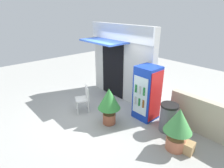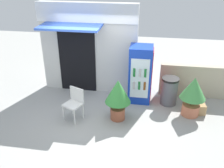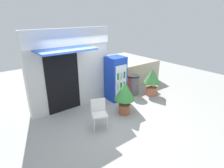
# 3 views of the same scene
# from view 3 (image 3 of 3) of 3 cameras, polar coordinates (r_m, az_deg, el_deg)

# --- Properties ---
(ground) EXTENTS (16.00, 16.00, 0.00)m
(ground) POSITION_cam_3_polar(r_m,az_deg,el_deg) (6.11, -2.33, -10.94)
(ground) COLOR #A3A39E
(storefront_building) EXTENTS (2.98, 1.17, 2.79)m
(storefront_building) POSITION_cam_3_polar(r_m,az_deg,el_deg) (6.57, -12.81, 4.83)
(storefront_building) COLOR silver
(storefront_building) RESTS_ON ground
(drink_cooler) EXTENTS (0.67, 0.69, 1.71)m
(drink_cooler) POSITION_cam_3_polar(r_m,az_deg,el_deg) (7.22, 1.17, 1.69)
(drink_cooler) COLOR #1438B2
(drink_cooler) RESTS_ON ground
(plastic_chair) EXTENTS (0.56, 0.56, 0.87)m
(plastic_chair) POSITION_cam_3_polar(r_m,az_deg,el_deg) (5.55, -4.00, -8.34)
(plastic_chair) COLOR silver
(plastic_chair) RESTS_ON ground
(potted_plant_near_shop) EXTENTS (0.68, 0.68, 1.15)m
(potted_plant_near_shop) POSITION_cam_3_polar(r_m,az_deg,el_deg) (6.17, 3.91, -2.90)
(potted_plant_near_shop) COLOR #995138
(potted_plant_near_shop) RESTS_ON ground
(potted_plant_curbside) EXTENTS (0.69, 0.69, 1.13)m
(potted_plant_curbside) POSITION_cam_3_polar(r_m,az_deg,el_deg) (7.84, 12.14, 1.54)
(potted_plant_curbside) COLOR #BC6B4C
(potted_plant_curbside) RESTS_ON ground
(trash_bin) EXTENTS (0.49, 0.49, 0.83)m
(trash_bin) POSITION_cam_3_polar(r_m,az_deg,el_deg) (7.86, 6.44, -0.20)
(trash_bin) COLOR #595960
(trash_bin) RESTS_ON ground
(stone_boundary_wall) EXTENTS (2.59, 0.22, 1.02)m
(stone_boundary_wall) POSITION_cam_3_polar(r_m,az_deg,el_deg) (8.92, 8.43, 2.90)
(stone_boundary_wall) COLOR #B7AD93
(stone_boundary_wall) RESTS_ON ground
(cardboard_box) EXTENTS (0.45, 0.33, 0.29)m
(cardboard_box) POSITION_cam_3_polar(r_m,az_deg,el_deg) (8.23, 12.25, -1.63)
(cardboard_box) COLOR tan
(cardboard_box) RESTS_ON ground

